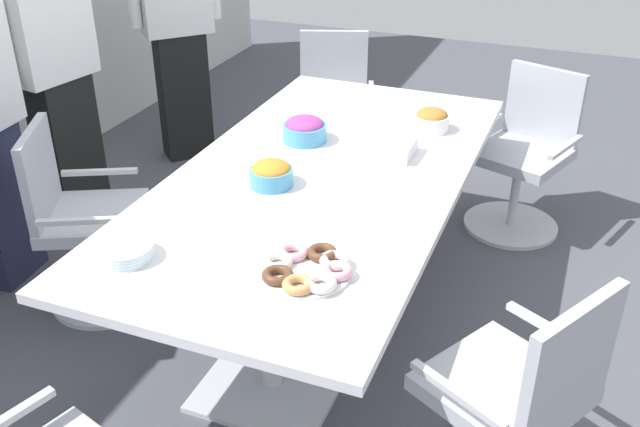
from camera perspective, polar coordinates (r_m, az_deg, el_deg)
name	(u,v)px	position (r m, az deg, el deg)	size (l,w,h in m)	color
ground_plane	(320,313)	(3.54, 0.00, -7.87)	(10.00, 10.00, 0.01)	#4C4F56
conference_table	(320,199)	(3.20, 0.00, 1.17)	(2.40, 1.20, 0.75)	silver
office_chair_0	(84,228)	(3.59, -18.16, -1.09)	(0.72, 0.72, 0.91)	silver
office_chair_2	(514,409)	(2.54, 15.11, -14.73)	(0.73, 0.73, 0.91)	silver
office_chair_3	(524,161)	(4.24, 15.82, 4.03)	(0.69, 0.69, 0.91)	silver
office_chair_4	(333,114)	(4.74, 1.04, 7.88)	(0.69, 0.69, 0.91)	silver
person_standing_2	(53,60)	(4.12, -20.40, 11.28)	(0.61, 0.29, 1.87)	black
person_standing_3	(177,19)	(4.93, -11.28, 14.83)	(0.51, 0.47, 1.81)	black
snack_bowl_pretzels	(432,120)	(3.61, 8.82, 7.35)	(0.18, 0.18, 0.11)	white
snack_bowl_chips_orange	(271,174)	(3.03, -3.89, 3.18)	(0.18, 0.18, 0.11)	#4C9EC6
snack_bowl_candy_mix	(305,129)	(3.45, -1.23, 6.68)	(0.21, 0.21, 0.12)	#4C9EC6
donut_platter	(307,269)	(2.45, -1.02, -4.39)	(0.32, 0.32, 0.04)	white
plate_stack	(126,252)	(2.62, -15.13, -2.93)	(0.20, 0.20, 0.05)	white
napkin_pile	(392,148)	(3.32, 5.73, 5.18)	(0.19, 0.19, 0.07)	white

